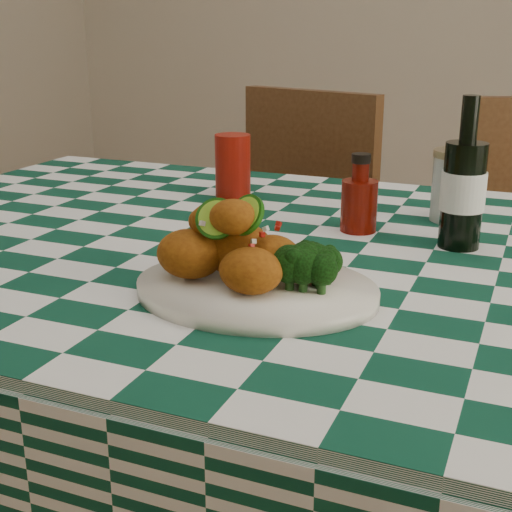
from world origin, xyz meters
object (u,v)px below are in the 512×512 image
at_px(plate, 256,290).
at_px(wooden_chair_left, 266,272).
at_px(fried_chicken_pile, 237,241).
at_px(red_tumbler, 233,166).
at_px(beer_bottle, 465,173).
at_px(ketchup_bottle, 360,193).
at_px(dining_table, 291,460).
at_px(mason_jar, 457,186).

relative_size(plate, wooden_chair_left, 0.34).
distance_m(fried_chicken_pile, red_tumbler, 0.55).
bearing_deg(beer_bottle, ketchup_bottle, 170.70).
distance_m(dining_table, ketchup_bottle, 0.48).
bearing_deg(red_tumbler, wooden_chair_left, 102.62).
bearing_deg(plate, wooden_chair_left, 110.98).
bearing_deg(beer_bottle, plate, -123.65).
relative_size(beer_bottle, wooden_chair_left, 0.25).
xyz_separation_m(red_tumbler, wooden_chair_left, (-0.09, 0.41, -0.38)).
xyz_separation_m(fried_chicken_pile, red_tumbler, (-0.23, 0.50, -0.01)).
height_order(plate, red_tumbler, red_tumbler).
height_order(fried_chicken_pile, ketchup_bottle, ketchup_bottle).
relative_size(red_tumbler, ketchup_bottle, 0.95).
xyz_separation_m(red_tumbler, ketchup_bottle, (0.30, -0.15, 0.00)).
relative_size(dining_table, wooden_chair_left, 1.76).
bearing_deg(dining_table, ketchup_bottle, 60.76).
distance_m(dining_table, red_tumbler, 0.58).
height_order(red_tumbler, ketchup_bottle, ketchup_bottle).
bearing_deg(wooden_chair_left, red_tumbler, -60.68).
distance_m(plate, red_tumbler, 0.56).
bearing_deg(red_tumbler, mason_jar, -2.53).
bearing_deg(plate, dining_table, 96.58).
height_order(beer_bottle, wooden_chair_left, beer_bottle).
distance_m(ketchup_bottle, wooden_chair_left, 0.79).
bearing_deg(fried_chicken_pile, red_tumbler, 114.85).
height_order(red_tumbler, beer_bottle, beer_bottle).
height_order(plate, beer_bottle, beer_bottle).
distance_m(red_tumbler, mason_jar, 0.44).
relative_size(mason_jar, wooden_chair_left, 0.13).
xyz_separation_m(plate, mason_jar, (0.18, 0.48, 0.05)).
distance_m(mason_jar, beer_bottle, 0.17).
distance_m(plate, beer_bottle, 0.40).
xyz_separation_m(mason_jar, beer_bottle, (0.03, -0.16, 0.05)).
distance_m(plate, mason_jar, 0.51).
bearing_deg(mason_jar, red_tumbler, 177.47).
bearing_deg(fried_chicken_pile, mason_jar, 66.11).
relative_size(dining_table, ketchup_bottle, 12.64).
bearing_deg(ketchup_bottle, fried_chicken_pile, -101.42).
distance_m(red_tumbler, beer_bottle, 0.50).
bearing_deg(beer_bottle, mason_jar, 99.84).
distance_m(red_tumbler, wooden_chair_left, 0.57).
bearing_deg(red_tumbler, dining_table, -49.85).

